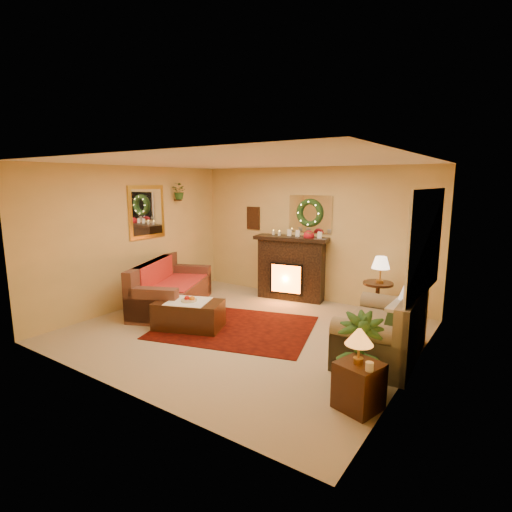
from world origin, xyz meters
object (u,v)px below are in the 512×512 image
Objects in this scene: sofa at (172,285)px; fireplace at (292,272)px; end_table_square at (359,384)px; side_table_round at (377,301)px; coffee_table at (189,316)px; loveseat at (382,326)px.

fireplace is (1.53, 1.78, 0.12)m from sofa.
end_table_square is (4.06, -1.32, -0.16)m from sofa.
side_table_round is 3.16m from coffee_table.
loveseat is 1.49× the size of coffee_table.
loveseat is (2.33, -1.69, -0.13)m from fireplace.
side_table_round reaches higher than coffee_table.
coffee_table is at bearing -169.87° from loveseat.
side_table_round is at bearing 20.87° from coffee_table.
sofa is 4.27m from end_table_square.
end_table_square is (0.71, -2.82, -0.06)m from side_table_round.
sofa is 3.67m from side_table_round.
fireplace is at bearing 129.19° from end_table_square.
coffee_table is (-3.06, 0.70, -0.06)m from end_table_square.
fireplace is 2.62× the size of end_table_square.
fireplace is 2.48m from coffee_table.
sofa is 4.09× the size of end_table_square.
loveseat is (3.86, 0.08, -0.01)m from sofa.
loveseat is at bearing -46.04° from fireplace.
side_table_round is at bearing 106.07° from loveseat.
loveseat reaches higher than side_table_round.
fireplace reaches higher than loveseat.
fireplace is at bearing 25.07° from sofa.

